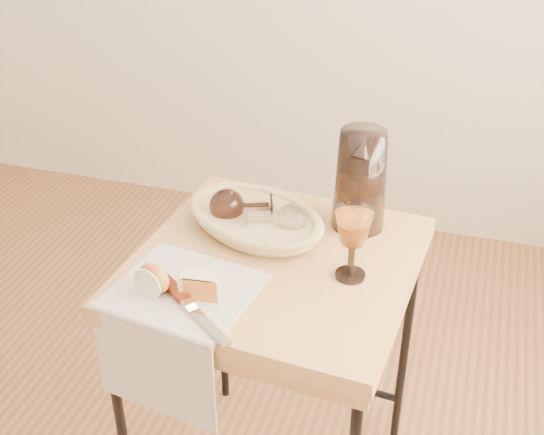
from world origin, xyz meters
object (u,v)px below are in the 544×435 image
(tea_towel, at_px, (184,290))
(bread_basket, at_px, (255,221))
(goblet_lying_b, at_px, (272,219))
(pitcher, at_px, (361,180))
(table_knife, at_px, (191,306))
(goblet_lying_a, at_px, (246,205))
(apple_half, at_px, (154,278))
(wine_goblet, at_px, (352,244))
(side_table, at_px, (274,385))

(tea_towel, relative_size, bread_basket, 0.89)
(goblet_lying_b, height_order, pitcher, pitcher)
(tea_towel, bearing_deg, table_knife, -46.87)
(goblet_lying_a, bearing_deg, pitcher, 176.52)
(goblet_lying_a, distance_m, pitcher, 0.28)
(pitcher, xyz_separation_m, apple_half, (-0.35, -0.39, -0.08))
(bread_basket, bearing_deg, goblet_lying_b, 1.26)
(goblet_lying_a, bearing_deg, wine_goblet, 133.86)
(side_table, height_order, apple_half, apple_half)
(tea_towel, height_order, pitcher, pitcher)
(tea_towel, height_order, bread_basket, bread_basket)
(bread_basket, xyz_separation_m, goblet_lying_b, (0.05, -0.02, 0.02))
(tea_towel, bearing_deg, pitcher, 59.87)
(side_table, xyz_separation_m, bread_basket, (-0.08, 0.10, 0.41))
(apple_half, bearing_deg, table_knife, -5.49)
(bread_basket, bearing_deg, apple_half, -88.84)
(goblet_lying_b, distance_m, pitcher, 0.23)
(side_table, xyz_separation_m, tea_towel, (-0.15, -0.17, 0.39))
(goblet_lying_a, bearing_deg, goblet_lying_b, 135.70)
(apple_half, bearing_deg, bread_basket, 82.05)
(apple_half, bearing_deg, pitcher, 62.41)
(wine_goblet, xyz_separation_m, apple_half, (-0.38, -0.18, -0.04))
(bread_basket, bearing_deg, tea_towel, -80.78)
(goblet_lying_b, bearing_deg, goblet_lying_a, 140.39)
(wine_goblet, bearing_deg, table_knife, -142.78)
(tea_towel, height_order, apple_half, apple_half)
(pitcher, relative_size, apple_half, 3.85)
(bread_basket, bearing_deg, pitcher, 45.34)
(goblet_lying_a, relative_size, table_knife, 0.55)
(wine_goblet, bearing_deg, goblet_lying_a, 154.53)
(tea_towel, xyz_separation_m, bread_basket, (0.07, 0.27, 0.02))
(side_table, relative_size, tea_towel, 2.73)
(tea_towel, bearing_deg, apple_half, -144.59)
(tea_towel, xyz_separation_m, apple_half, (-0.05, -0.03, 0.04))
(pitcher, relative_size, table_knife, 1.15)
(goblet_lying_b, xyz_separation_m, wine_goblet, (0.21, -0.10, 0.04))
(wine_goblet, distance_m, apple_half, 0.42)
(goblet_lying_a, bearing_deg, bread_basket, 132.77)
(goblet_lying_a, xyz_separation_m, goblet_lying_b, (0.08, -0.03, -0.01))
(tea_towel, xyz_separation_m, goblet_lying_b, (0.11, 0.25, 0.05))
(bread_basket, distance_m, table_knife, 0.34)
(pitcher, height_order, table_knife, pitcher)
(side_table, bearing_deg, bread_basket, 127.23)
(tea_towel, distance_m, table_knife, 0.07)
(goblet_lying_b, bearing_deg, bread_basket, 142.21)
(goblet_lying_b, height_order, wine_goblet, wine_goblet)
(tea_towel, height_order, goblet_lying_a, goblet_lying_a)
(pitcher, height_order, wine_goblet, pitcher)
(goblet_lying_a, bearing_deg, tea_towel, 61.60)
(tea_towel, relative_size, goblet_lying_b, 2.39)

